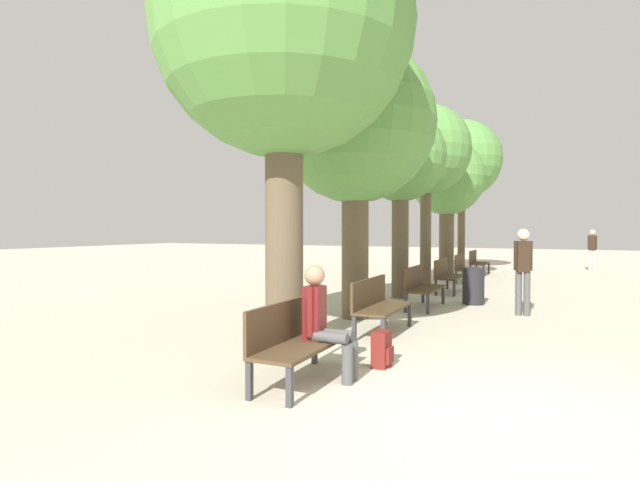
% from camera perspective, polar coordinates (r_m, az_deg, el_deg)
% --- Properties ---
extents(ground_plane, '(80.00, 80.00, 0.00)m').
position_cam_1_polar(ground_plane, '(5.01, 19.07, -18.61)').
color(ground_plane, beige).
extents(bench_row_0, '(0.55, 1.57, 0.89)m').
position_cam_1_polar(bench_row_0, '(5.67, -2.83, -10.94)').
color(bench_row_0, '#4C3823').
rests_on(bench_row_0, ground_plane).
extents(bench_row_1, '(0.55, 1.57, 0.89)m').
position_cam_1_polar(bench_row_1, '(8.25, 6.61, -7.05)').
color(bench_row_1, '#4C3823').
rests_on(bench_row_1, ground_plane).
extents(bench_row_2, '(0.55, 1.57, 0.89)m').
position_cam_1_polar(bench_row_2, '(10.97, 11.41, -4.97)').
color(bench_row_2, '#4C3823').
rests_on(bench_row_2, ground_plane).
extents(bench_row_3, '(0.55, 1.57, 0.89)m').
position_cam_1_polar(bench_row_3, '(13.74, 14.27, -3.70)').
color(bench_row_3, '#4C3823').
rests_on(bench_row_3, ground_plane).
extents(bench_row_4, '(0.55, 1.57, 0.89)m').
position_cam_1_polar(bench_row_4, '(16.54, 16.17, -2.85)').
color(bench_row_4, '#4C3823').
rests_on(bench_row_4, ground_plane).
extents(bench_row_5, '(0.55, 1.57, 0.89)m').
position_cam_1_polar(bench_row_5, '(19.35, 17.51, -2.25)').
color(bench_row_5, '#4C3823').
rests_on(bench_row_5, ground_plane).
extents(tree_row_0, '(3.65, 3.65, 6.35)m').
position_cam_1_polar(tree_row_0, '(7.53, -4.15, 22.88)').
color(tree_row_0, brown).
rests_on(tree_row_0, ground_plane).
extents(tree_row_1, '(3.04, 3.04, 5.22)m').
position_cam_1_polar(tree_row_1, '(9.68, 4.06, 12.95)').
color(tree_row_1, brown).
rests_on(tree_row_1, ground_plane).
extents(tree_row_2, '(2.22, 2.22, 4.59)m').
position_cam_1_polar(tree_row_2, '(12.47, 9.18, 9.12)').
color(tree_row_2, brown).
rests_on(tree_row_2, ground_plane).
extents(tree_row_3, '(2.61, 2.61, 5.32)m').
position_cam_1_polar(tree_row_3, '(15.09, 12.03, 9.99)').
color(tree_row_3, brown).
rests_on(tree_row_3, ground_plane).
extents(tree_row_4, '(2.61, 2.61, 4.79)m').
position_cam_1_polar(tree_row_4, '(18.03, 14.30, 6.75)').
color(tree_row_4, brown).
rests_on(tree_row_4, ground_plane).
extents(tree_row_5, '(3.16, 3.16, 6.06)m').
position_cam_1_polar(tree_row_5, '(21.10, 15.90, 8.83)').
color(tree_row_5, brown).
rests_on(tree_row_5, ground_plane).
extents(person_seated, '(0.62, 0.35, 1.29)m').
position_cam_1_polar(person_seated, '(5.72, 0.43, -8.96)').
color(person_seated, '#4C4C4C').
rests_on(person_seated, ground_plane).
extents(backpack, '(0.22, 0.29, 0.44)m').
position_cam_1_polar(backpack, '(6.33, 7.09, -12.25)').
color(backpack, maroon).
rests_on(backpack, ground_plane).
extents(pedestrian_near, '(0.34, 0.25, 1.70)m').
position_cam_1_polar(pedestrian_near, '(10.52, 22.18, -2.71)').
color(pedestrian_near, '#4C4C4C').
rests_on(pedestrian_near, ground_plane).
extents(pedestrian_mid, '(0.34, 0.24, 1.66)m').
position_cam_1_polar(pedestrian_mid, '(22.74, 28.68, -0.68)').
color(pedestrian_mid, beige).
rests_on(pedestrian_mid, ground_plane).
extents(trash_bin, '(0.48, 0.48, 0.82)m').
position_cam_1_polar(trash_bin, '(11.78, 17.11, -4.99)').
color(trash_bin, '#232328').
rests_on(trash_bin, ground_plane).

